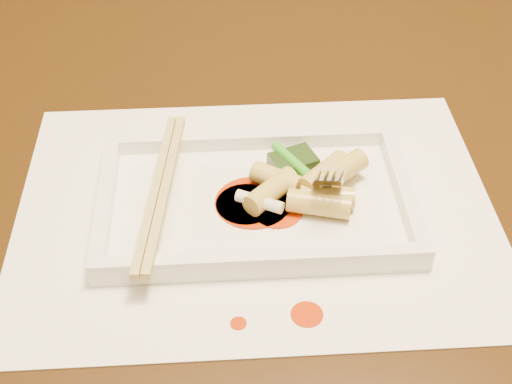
{
  "coord_description": "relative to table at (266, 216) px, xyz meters",
  "views": [
    {
      "loc": [
        -0.04,
        -0.53,
        1.16
      ],
      "look_at": [
        -0.02,
        -0.1,
        0.77
      ],
      "focal_mm": 50.0,
      "sensor_mm": 36.0,
      "label": 1
    }
  ],
  "objects": [
    {
      "name": "rice_cake_3",
      "position": [
        0.04,
        -0.11,
        0.12
      ],
      "size": [
        0.05,
        0.02,
        0.02
      ],
      "primitive_type": "cylinder",
      "rotation": [
        1.57,
        0.0,
        1.45
      ],
      "color": "#CABE5E",
      "rests_on": "plate_base"
    },
    {
      "name": "fork",
      "position": [
        0.05,
        -0.08,
        0.18
      ],
      "size": [
        0.09,
        0.1,
        0.14
      ],
      "primitive_type": null,
      "color": "silver",
      "rests_on": "plate_base"
    },
    {
      "name": "sauce_splatter_a",
      "position": [
        0.01,
        -0.21,
        0.1
      ],
      "size": [
        0.02,
        0.02,
        0.0
      ],
      "primitive_type": "cylinder",
      "color": "#BD2F05",
      "rests_on": "placemat"
    },
    {
      "name": "chopstick_a",
      "position": [
        -0.1,
        -0.1,
        0.13
      ],
      "size": [
        0.03,
        0.19,
        0.01
      ],
      "primitive_type": "cube",
      "rotation": [
        0.0,
        0.0,
        -0.12
      ],
      "color": "tan",
      "rests_on": "plate_rim_near"
    },
    {
      "name": "rice_cake_4",
      "position": [
        0.0,
        -0.08,
        0.12
      ],
      "size": [
        0.05,
        0.04,
        0.02
      ],
      "primitive_type": "cylinder",
      "rotation": [
        1.57,
        0.0,
        1.0
      ],
      "color": "#CABE5E",
      "rests_on": "plate_base"
    },
    {
      "name": "table",
      "position": [
        0.0,
        0.0,
        0.0
      ],
      "size": [
        1.4,
        0.9,
        0.75
      ],
      "color": "black",
      "rests_on": "ground"
    },
    {
      "name": "rice_cake_5",
      "position": [
        0.04,
        -0.08,
        0.13
      ],
      "size": [
        0.05,
        0.05,
        0.02
      ],
      "primitive_type": "cylinder",
      "rotation": [
        1.57,
        0.0,
        2.35
      ],
      "color": "#CABE5E",
      "rests_on": "plate_base"
    },
    {
      "name": "scallion_green",
      "position": [
        0.03,
        -0.08,
        0.12
      ],
      "size": [
        0.05,
        0.08,
        0.01
      ],
      "primitive_type": "cylinder",
      "rotation": [
        1.57,
        0.0,
        0.53
      ],
      "color": "#278E17",
      "rests_on": "plate_base"
    },
    {
      "name": "placemat",
      "position": [
        -0.02,
        -0.1,
        0.1
      ],
      "size": [
        0.4,
        0.3,
        0.0
      ],
      "primitive_type": "cube",
      "color": "white",
      "rests_on": "table"
    },
    {
      "name": "plate_base",
      "position": [
        -0.02,
        -0.1,
        0.11
      ],
      "size": [
        0.26,
        0.16,
        0.01
      ],
      "primitive_type": "cube",
      "color": "white",
      "rests_on": "placemat"
    },
    {
      "name": "chopstick_b",
      "position": [
        -0.09,
        -0.1,
        0.13
      ],
      "size": [
        0.03,
        0.19,
        0.01
      ],
      "primitive_type": "cube",
      "rotation": [
        0.0,
        0.0,
        -0.12
      ],
      "color": "tan",
      "rests_on": "plate_rim_near"
    },
    {
      "name": "veg_piece",
      "position": [
        0.02,
        -0.06,
        0.12
      ],
      "size": [
        0.05,
        0.04,
        0.01
      ],
      "primitive_type": "cube",
      "rotation": [
        0.0,
        0.0,
        0.37
      ],
      "color": "black",
      "rests_on": "plate_base"
    },
    {
      "name": "plate_rim_near",
      "position": [
        -0.02,
        -0.17,
        0.12
      ],
      "size": [
        0.26,
        0.01,
        0.01
      ],
      "primitive_type": "cube",
      "color": "white",
      "rests_on": "plate_base"
    },
    {
      "name": "sauce_splatter_b",
      "position": [
        -0.04,
        -0.22,
        0.1
      ],
      "size": [
        0.01,
        0.01,
        0.0
      ],
      "primitive_type": "cylinder",
      "color": "#BD2F05",
      "rests_on": "placemat"
    },
    {
      "name": "plate_rim_far",
      "position": [
        -0.02,
        -0.02,
        0.12
      ],
      "size": [
        0.26,
        0.01,
        0.01
      ],
      "primitive_type": "cube",
      "color": "white",
      "rests_on": "plate_base"
    },
    {
      "name": "rice_cake_1",
      "position": [
        0.03,
        -0.11,
        0.12
      ],
      "size": [
        0.05,
        0.03,
        0.02
      ],
      "primitive_type": "cylinder",
      "rotation": [
        1.57,
        0.0,
        1.32
      ],
      "color": "#CABE5E",
      "rests_on": "plate_base"
    },
    {
      "name": "rice_cake_2",
      "position": [
        0.06,
        -0.08,
        0.13
      ],
      "size": [
        0.05,
        0.04,
        0.02
      ],
      "primitive_type": "cylinder",
      "rotation": [
        1.57,
        0.0,
        2.23
      ],
      "color": "#CABE5E",
      "rests_on": "plate_base"
    },
    {
      "name": "plate_rim_right",
      "position": [
        0.11,
        -0.1,
        0.12
      ],
      "size": [
        0.01,
        0.14,
        0.01
      ],
      "primitive_type": "cube",
      "color": "white",
      "rests_on": "plate_base"
    },
    {
      "name": "sauce_blob_0",
      "position": [
        0.0,
        -0.11,
        0.11
      ],
      "size": [
        0.04,
        0.04,
        0.0
      ],
      "primitive_type": "cylinder",
      "color": "#BD2F05",
      "rests_on": "plate_base"
    },
    {
      "name": "scallion_white",
      "position": [
        -0.01,
        -0.11,
        0.12
      ],
      "size": [
        0.04,
        0.03,
        0.01
      ],
      "primitive_type": "cylinder",
      "rotation": [
        1.57,
        0.0,
        1.1
      ],
      "color": "#EAEACC",
      "rests_on": "plate_base"
    },
    {
      "name": "sauce_blob_1",
      "position": [
        -0.02,
        -0.1,
        0.11
      ],
      "size": [
        0.06,
        0.06,
        0.0
      ],
      "primitive_type": "cylinder",
      "color": "#BD2F05",
      "rests_on": "plate_base"
    },
    {
      "name": "plate_rim_left",
      "position": [
        -0.14,
        -0.1,
        0.12
      ],
      "size": [
        0.01,
        0.14,
        0.01
      ],
      "primitive_type": "cube",
      "color": "white",
      "rests_on": "plate_base"
    },
    {
      "name": "sauce_blob_2",
      "position": [
        -0.02,
        -0.1,
        0.11
      ],
      "size": [
        0.05,
        0.05,
        0.0
      ],
      "primitive_type": "cylinder",
      "color": "#BD2F05",
      "rests_on": "plate_base"
    },
    {
      "name": "rice_cake_0",
      "position": [
        -0.0,
        -0.1,
        0.12
      ],
      "size": [
        0.05,
        0.05,
        0.02
      ],
      "primitive_type": "cylinder",
      "rotation": [
        1.57,
        0.0,
        2.36
      ],
      "color": "#CABE5E",
      "rests_on": "plate_base"
    }
  ]
}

